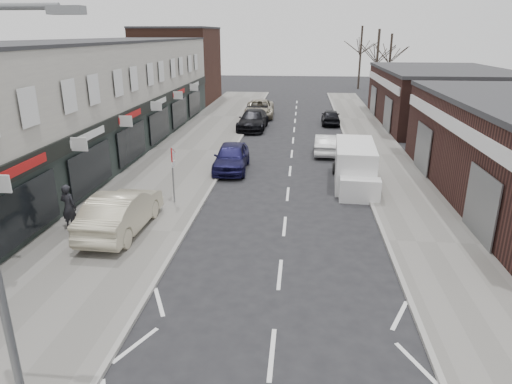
% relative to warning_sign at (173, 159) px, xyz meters
% --- Properties ---
extents(pavement_left, '(5.50, 64.00, 0.12)m').
position_rel_warning_sign_xyz_m(pavement_left, '(-1.59, 10.00, -2.14)').
color(pavement_left, slate).
rests_on(pavement_left, ground).
extents(pavement_right, '(3.50, 64.00, 0.12)m').
position_rel_warning_sign_xyz_m(pavement_right, '(10.91, 10.00, -2.14)').
color(pavement_right, slate).
rests_on(pavement_right, ground).
extents(shop_terrace_left, '(8.00, 41.00, 7.10)m').
position_rel_warning_sign_xyz_m(shop_terrace_left, '(-8.34, 7.50, 1.35)').
color(shop_terrace_left, beige).
rests_on(shop_terrace_left, ground).
extents(brick_block_far, '(8.00, 10.00, 8.00)m').
position_rel_warning_sign_xyz_m(brick_block_far, '(-8.34, 33.00, 1.80)').
color(brick_block_far, '#44261D').
rests_on(brick_block_far, ground).
extents(right_unit_far, '(10.00, 16.00, 4.50)m').
position_rel_warning_sign_xyz_m(right_unit_far, '(17.66, 22.00, 0.05)').
color(right_unit_far, '#361C18').
rests_on(right_unit_far, ground).
extents(tree_far_a, '(3.60, 3.60, 8.00)m').
position_rel_warning_sign_xyz_m(tree_far_a, '(14.16, 36.00, -2.20)').
color(tree_far_a, '#382D26').
rests_on(tree_far_a, ground).
extents(tree_far_b, '(3.60, 3.60, 7.50)m').
position_rel_warning_sign_xyz_m(tree_far_b, '(16.66, 42.00, -2.20)').
color(tree_far_b, '#382D26').
rests_on(tree_far_b, ground).
extents(tree_far_c, '(3.60, 3.60, 8.50)m').
position_rel_warning_sign_xyz_m(tree_far_c, '(13.66, 48.00, -2.20)').
color(tree_far_c, '#382D26').
rests_on(tree_far_c, ground).
extents(warning_sign, '(0.12, 0.80, 2.70)m').
position_rel_warning_sign_xyz_m(warning_sign, '(0.00, 0.00, 0.00)').
color(warning_sign, slate).
rests_on(warning_sign, pavement_left).
extents(white_van, '(2.21, 5.61, 2.14)m').
position_rel_warning_sign_xyz_m(white_van, '(8.56, 3.82, -1.19)').
color(white_van, white).
rests_on(white_van, ground).
extents(sedan_on_pavement, '(1.89, 5.05, 1.65)m').
position_rel_warning_sign_xyz_m(sedan_on_pavement, '(-1.22, -3.35, -1.26)').
color(sedan_on_pavement, '#BCB396').
rests_on(sedan_on_pavement, pavement_left).
extents(pedestrian, '(0.76, 0.59, 1.87)m').
position_rel_warning_sign_xyz_m(pedestrian, '(-3.36, -3.37, -1.15)').
color(pedestrian, black).
rests_on(pedestrian, pavement_left).
extents(parked_car_left_a, '(2.01, 4.69, 1.58)m').
position_rel_warning_sign_xyz_m(parked_car_left_a, '(1.76, 5.88, -1.41)').
color(parked_car_left_a, '#16143F').
rests_on(parked_car_left_a, ground).
extents(parked_car_left_b, '(2.40, 5.49, 1.57)m').
position_rel_warning_sign_xyz_m(parked_car_left_b, '(1.76, 17.83, -1.42)').
color(parked_car_left_b, black).
rests_on(parked_car_left_b, ground).
extents(parked_car_left_c, '(2.86, 5.77, 1.57)m').
position_rel_warning_sign_xyz_m(parked_car_left_c, '(1.76, 23.77, -1.41)').
color(parked_car_left_c, '#A29982').
rests_on(parked_car_left_c, ground).
extents(parked_car_right_a, '(1.58, 3.97, 1.29)m').
position_rel_warning_sign_xyz_m(parked_car_right_a, '(7.36, 10.27, -1.56)').
color(parked_car_right_a, silver).
rests_on(parked_car_right_a, ground).
extents(parked_car_right_b, '(1.61, 3.86, 1.31)m').
position_rel_warning_sign_xyz_m(parked_car_right_b, '(8.27, 20.62, -1.55)').
color(parked_car_right_b, black).
rests_on(parked_car_right_b, ground).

